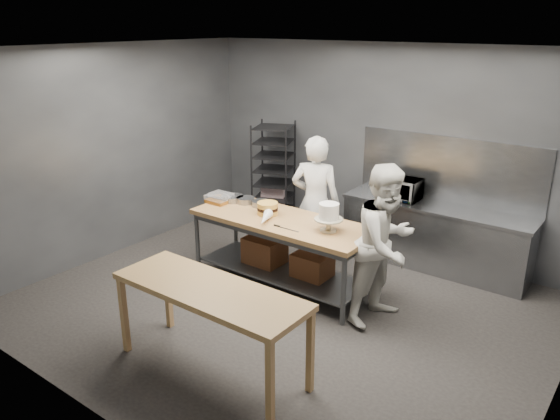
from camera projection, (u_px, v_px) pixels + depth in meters
name	position (u px, v px, depth m)	size (l,w,h in m)	color
ground	(282.00, 307.00, 6.60)	(6.00, 6.00, 0.00)	black
back_wall	(384.00, 149.00, 7.99)	(6.00, 0.04, 3.00)	#4C4F54
work_table	(283.00, 243.00, 6.99)	(2.40, 0.90, 0.92)	brown
near_counter	(210.00, 296.00, 5.16)	(2.00, 0.70, 0.90)	#9F7D42
back_counter	(434.00, 237.00, 7.53)	(2.60, 0.60, 0.90)	slate
splashback_panel	(448.00, 169.00, 7.46)	(2.60, 0.02, 0.90)	slate
speed_rack	(274.00, 178.00, 8.88)	(0.80, 0.83, 1.75)	black
chef_behind	(315.00, 203.00, 7.43)	(0.68, 0.44, 1.86)	silver
chef_right	(386.00, 244.00, 6.07)	(0.90, 0.70, 1.84)	silver
microwave	(401.00, 188.00, 7.64)	(0.54, 0.37, 0.30)	black
frosted_cake_stand	(329.00, 214.00, 6.38)	(0.34, 0.34, 0.34)	#BBB295
layer_cake	(268.00, 208.00, 6.98)	(0.27, 0.27, 0.16)	#EABA4A
cake_pans	(244.00, 200.00, 7.44)	(0.74, 0.34, 0.07)	gray
piping_bag	(265.00, 218.00, 6.69)	(0.12, 0.12, 0.38)	white
offset_spatula	(283.00, 228.00, 6.55)	(0.36, 0.02, 0.02)	slate
pastry_clamshells	(219.00, 198.00, 7.47)	(0.33, 0.32, 0.11)	#9B641F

